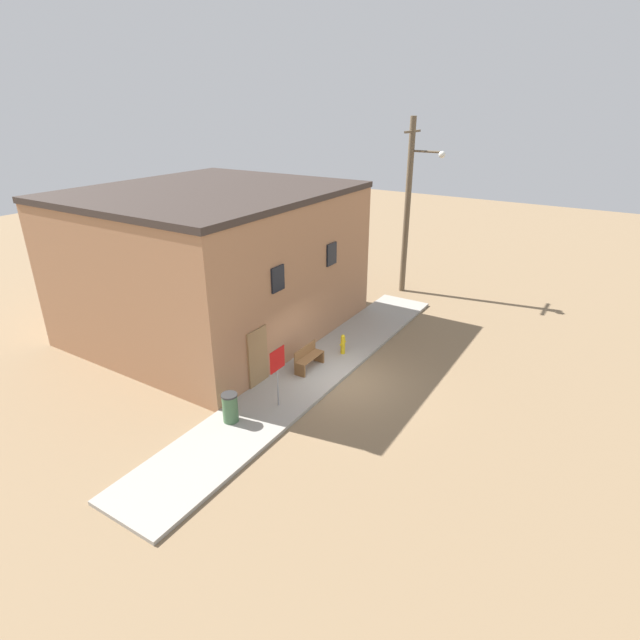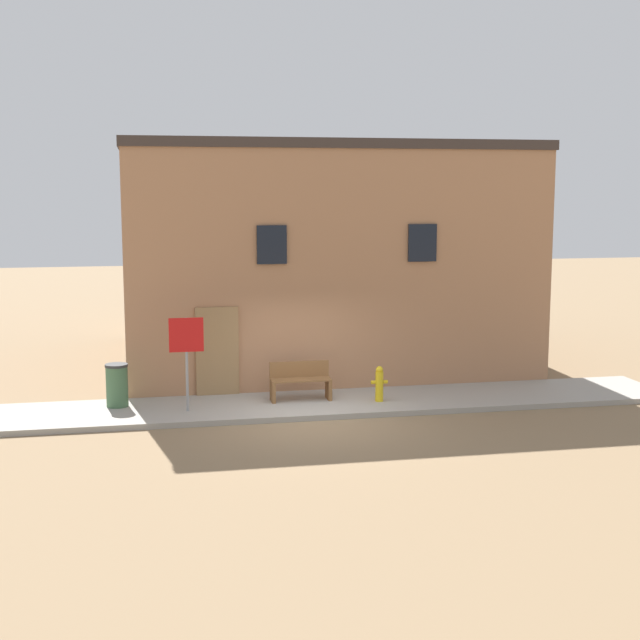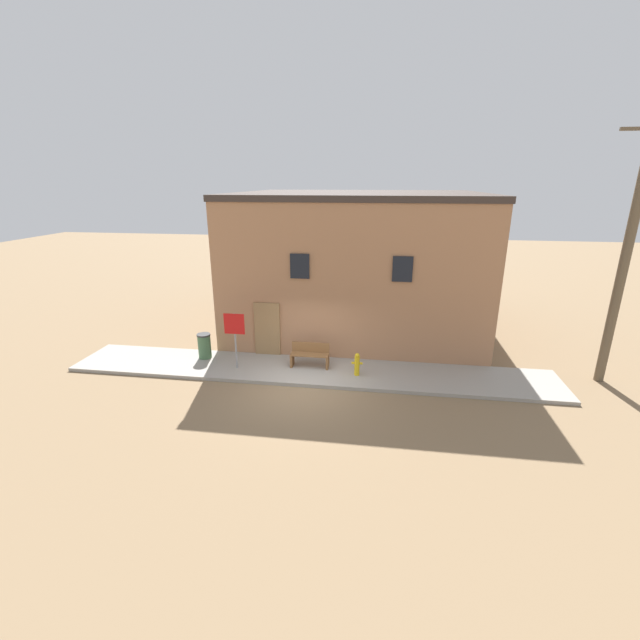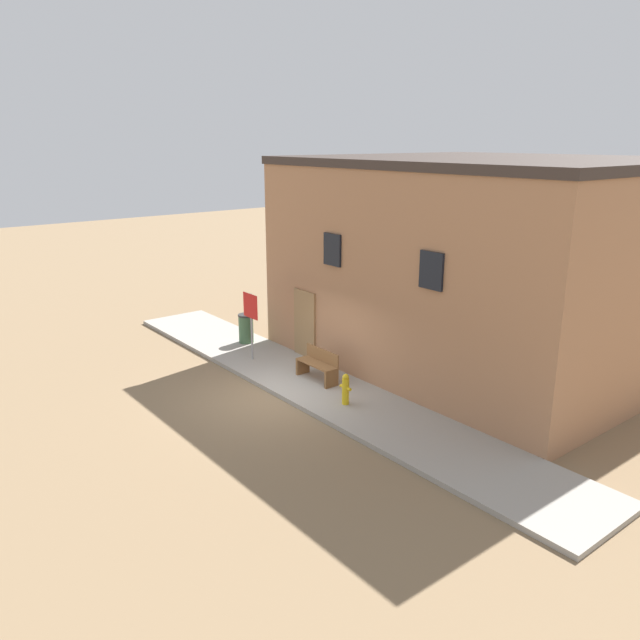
# 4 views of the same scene
# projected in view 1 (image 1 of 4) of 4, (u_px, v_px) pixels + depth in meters

# --- Properties ---
(ground_plane) EXTENTS (80.00, 80.00, 0.00)m
(ground_plane) POSITION_uv_depth(u_px,v_px,m) (342.00, 381.00, 18.01)
(ground_plane) COLOR #846B4C
(sidewalk) EXTENTS (17.26, 2.39, 0.12)m
(sidewalk) POSITION_uv_depth(u_px,v_px,m) (314.00, 371.00, 18.57)
(sidewalk) COLOR #9E998E
(sidewalk) RESTS_ON ground
(brick_building) EXTENTS (10.54, 9.46, 6.09)m
(brick_building) POSITION_uv_depth(u_px,v_px,m) (215.00, 261.00, 21.25)
(brick_building) COLOR #A87551
(brick_building) RESTS_ON ground
(fire_hydrant) EXTENTS (0.38, 0.18, 0.81)m
(fire_hydrant) POSITION_uv_depth(u_px,v_px,m) (343.00, 344.00, 19.61)
(fire_hydrant) COLOR gold
(fire_hydrant) RESTS_ON sidewalk
(stop_sign) EXTENTS (0.74, 0.06, 2.05)m
(stop_sign) POSITION_uv_depth(u_px,v_px,m) (277.00, 366.00, 15.82)
(stop_sign) COLOR gray
(stop_sign) RESTS_ON sidewalk
(bench) EXTENTS (1.38, 0.44, 0.87)m
(bench) POSITION_uv_depth(u_px,v_px,m) (308.00, 358.00, 18.49)
(bench) COLOR brown
(bench) RESTS_ON sidewalk
(trash_bin) EXTENTS (0.50, 0.50, 0.96)m
(trash_bin) POSITION_uv_depth(u_px,v_px,m) (230.00, 408.00, 15.39)
(trash_bin) COLOR #426642
(trash_bin) RESTS_ON sidewalk
(utility_pole) EXTENTS (1.80, 1.85, 8.69)m
(utility_pole) POSITION_uv_depth(u_px,v_px,m) (409.00, 204.00, 24.91)
(utility_pole) COLOR brown
(utility_pole) RESTS_ON ground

